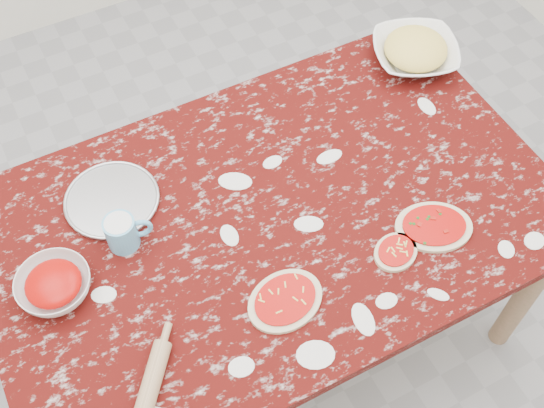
{
  "coord_description": "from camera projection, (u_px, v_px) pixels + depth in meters",
  "views": [
    {
      "loc": [
        -0.49,
        -0.93,
        2.33
      ],
      "look_at": [
        0.0,
        0.0,
        0.8
      ],
      "focal_mm": 44.67,
      "sensor_mm": 36.0,
      "label": 1
    }
  ],
  "objects": [
    {
      "name": "ground",
      "position": [
        272.0,
        326.0,
        2.51
      ],
      "size": [
        4.0,
        4.0,
        0.0
      ],
      "primitive_type": "plane",
      "color": "gray"
    },
    {
      "name": "worktable",
      "position": [
        272.0,
        230.0,
        1.96
      ],
      "size": [
        1.6,
        1.0,
        0.75
      ],
      "color": "#3C0906",
      "rests_on": "ground"
    },
    {
      "name": "pizza_tray",
      "position": [
        112.0,
        200.0,
        1.91
      ],
      "size": [
        0.27,
        0.27,
        0.01
      ],
      "primitive_type": "cylinder",
      "rotation": [
        0.0,
        0.0,
        -0.01
      ],
      "color": "#B2B2B7",
      "rests_on": "worktable"
    },
    {
      "name": "sauce_bowl",
      "position": [
        55.0,
        286.0,
        1.73
      ],
      "size": [
        0.24,
        0.24,
        0.06
      ],
      "primitive_type": "imported",
      "rotation": [
        0.0,
        0.0,
        0.3
      ],
      "color": "white",
      "rests_on": "worktable"
    },
    {
      "name": "cheese_bowl",
      "position": [
        415.0,
        53.0,
        2.21
      ],
      "size": [
        0.36,
        0.36,
        0.07
      ],
      "primitive_type": "imported",
      "rotation": [
        0.0,
        0.0,
        -0.38
      ],
      "color": "white",
      "rests_on": "worktable"
    },
    {
      "name": "flour_mug",
      "position": [
        123.0,
        232.0,
        1.8
      ],
      "size": [
        0.13,
        0.09,
        0.1
      ],
      "color": "#60B6E3",
      "rests_on": "worktable"
    },
    {
      "name": "pizza_left",
      "position": [
        285.0,
        300.0,
        1.73
      ],
      "size": [
        0.24,
        0.2,
        0.02
      ],
      "color": "beige",
      "rests_on": "worktable"
    },
    {
      "name": "pizza_mid",
      "position": [
        396.0,
        252.0,
        1.82
      ],
      "size": [
        0.16,
        0.15,
        0.02
      ],
      "color": "beige",
      "rests_on": "worktable"
    },
    {
      "name": "pizza_right",
      "position": [
        434.0,
        227.0,
        1.86
      ],
      "size": [
        0.26,
        0.23,
        0.02
      ],
      "color": "beige",
      "rests_on": "worktable"
    },
    {
      "name": "rolling_pin",
      "position": [
        150.0,
        388.0,
        1.59
      ],
      "size": [
        0.18,
        0.21,
        0.05
      ],
      "primitive_type": "cylinder",
      "rotation": [
        0.0,
        1.57,
        0.91
      ],
      "color": "tan",
      "rests_on": "worktable"
    }
  ]
}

